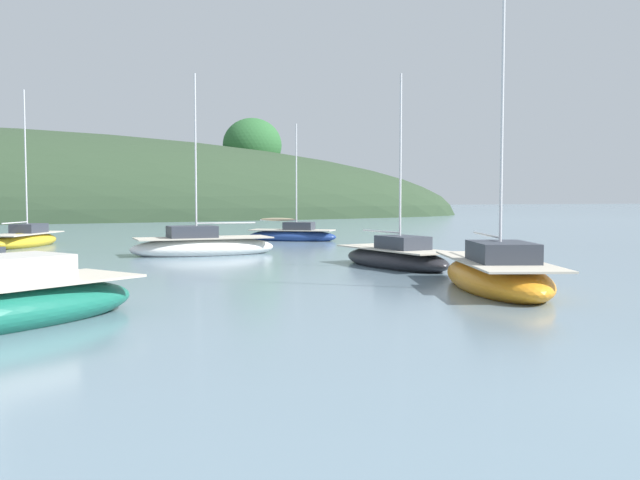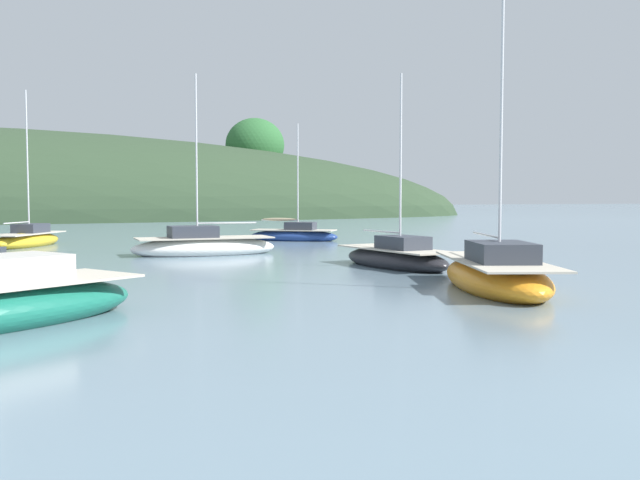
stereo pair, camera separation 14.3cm
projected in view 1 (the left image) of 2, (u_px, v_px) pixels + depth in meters
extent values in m
ellipsoid|color=#2D6633|center=(252.00, 145.00, 101.75)|extent=(8.46, 7.69, 7.69)
ellipsoid|color=orange|center=(496.00, 278.00, 22.46)|extent=(5.07, 8.17, 1.24)
cube|color=beige|center=(496.00, 261.00, 22.43)|extent=(4.67, 7.52, 0.06)
cube|color=#333842|center=(502.00, 252.00, 21.79)|extent=(2.44, 2.91, 0.63)
cylinder|color=silver|center=(502.00, 130.00, 21.79)|extent=(0.09, 0.09, 8.14)
cylinder|color=silver|center=(486.00, 235.00, 23.62)|extent=(1.16, 3.08, 0.07)
cube|color=beige|center=(7.00, 270.00, 16.31)|extent=(3.10, 2.85, 0.65)
ellipsoid|color=gold|center=(25.00, 241.00, 41.53)|extent=(4.90, 6.65, 1.02)
cube|color=beige|center=(25.00, 234.00, 41.50)|extent=(4.51, 6.12, 0.06)
cube|color=#333842|center=(29.00, 228.00, 41.99)|extent=(2.20, 2.46, 0.56)
cylinder|color=silver|center=(26.00, 162.00, 41.56)|extent=(0.09, 0.09, 8.37)
cylinder|color=silver|center=(15.00, 223.00, 40.45)|extent=(1.32, 2.40, 0.07)
ellipsoid|color=white|center=(204.00, 248.00, 35.61)|extent=(7.30, 2.56, 1.16)
cube|color=beige|center=(204.00, 238.00, 35.57)|extent=(6.72, 2.36, 0.06)
cube|color=#333842|center=(192.00, 232.00, 35.34)|extent=(2.35, 1.64, 0.61)
cylinder|color=silver|center=(196.00, 156.00, 35.19)|extent=(0.09, 0.09, 8.12)
cylinder|color=silver|center=(226.00, 223.00, 35.97)|extent=(3.05, 0.11, 0.07)
ellipsoid|color=navy|center=(292.00, 237.00, 46.84)|extent=(6.03, 5.06, 0.95)
cube|color=beige|center=(292.00, 230.00, 46.81)|extent=(5.55, 4.65, 0.06)
cube|color=#333842|center=(299.00, 226.00, 46.69)|extent=(2.31, 2.17, 0.53)
cylinder|color=silver|center=(296.00, 177.00, 46.53)|extent=(0.09, 0.09, 6.96)
cylinder|color=silver|center=(278.00, 220.00, 46.99)|extent=(2.09, 1.48, 0.07)
ellipsoid|color=tan|center=(278.00, 219.00, 46.99)|extent=(2.08, 1.53, 0.20)
ellipsoid|color=#232328|center=(395.00, 260.00, 29.47)|extent=(3.10, 6.70, 1.03)
cube|color=beige|center=(395.00, 249.00, 29.44)|extent=(2.85, 6.17, 0.06)
cube|color=#333842|center=(403.00, 243.00, 28.97)|extent=(1.71, 2.25, 0.56)
cylinder|color=silver|center=(400.00, 162.00, 28.94)|extent=(0.09, 0.09, 7.14)
cylinder|color=silver|center=(381.00, 231.00, 30.29)|extent=(0.46, 2.69, 0.07)
sphere|color=orange|center=(487.00, 247.00, 39.19)|extent=(0.44, 0.44, 0.44)
cylinder|color=black|center=(487.00, 242.00, 39.17)|extent=(0.04, 0.04, 0.10)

